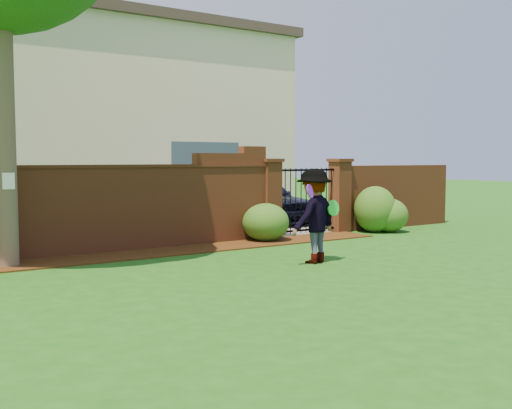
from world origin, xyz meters
TOP-DOWN VIEW (x-y plane):
  - ground at (0.00, 0.00)m, footprint 80.00×80.00m
  - mulch_bed at (-0.95, 3.34)m, footprint 11.10×1.08m
  - brick_wall at (-2.01, 4.00)m, footprint 8.70×0.31m
  - brick_wall_return at (6.60, 4.00)m, footprint 4.00×0.25m
  - pillar_left at (2.40, 4.00)m, footprint 0.50×0.50m
  - pillar_right at (4.60, 4.00)m, footprint 0.50×0.50m
  - iron_gate at (3.50, 4.00)m, footprint 1.78×0.03m
  - driveway at (3.50, 8.00)m, footprint 3.20×8.00m
  - house at (1.00, 12.00)m, footprint 12.40×6.40m
  - car at (4.24, 6.85)m, footprint 1.67×4.00m
  - paper_notice at (-3.60, 3.21)m, footprint 0.20×0.01m
  - shrub_left at (1.97, 3.55)m, footprint 1.06×1.06m
  - shrub_middle at (5.29, 3.43)m, footprint 1.07×1.07m
  - shrub_right at (5.60, 3.25)m, footprint 0.97×0.97m
  - man at (1.07, 0.71)m, footprint 1.22×0.89m
  - frisbee_purple at (0.72, 0.44)m, footprint 0.25×0.19m
  - frisbee_green at (1.46, 0.68)m, footprint 0.30×0.10m

SIDE VIEW (x-z plane):
  - ground at x=0.00m, z-range -0.01..0.00m
  - driveway at x=3.50m, z-range 0.00..0.01m
  - mulch_bed at x=-0.95m, z-range 0.00..0.03m
  - shrub_right at x=5.60m, z-range 0.00..0.87m
  - shrub_left at x=1.97m, z-range 0.00..0.87m
  - shrub_middle at x=5.29m, z-range 0.00..1.18m
  - car at x=4.24m, z-range 0.00..1.35m
  - man at x=1.07m, z-range 0.00..1.70m
  - brick_wall_return at x=6.60m, z-range 0.00..1.70m
  - iron_gate at x=3.50m, z-range 0.05..1.65m
  - brick_wall at x=-2.01m, z-range -0.15..2.01m
  - pillar_left at x=2.40m, z-range 0.02..1.90m
  - pillar_right at x=4.60m, z-range 0.02..1.90m
  - frisbee_green at x=1.46m, z-range 0.83..1.13m
  - frisbee_purple at x=0.72m, z-range 1.20..1.44m
  - paper_notice at x=-3.60m, z-range 1.36..1.64m
  - house at x=1.00m, z-range 0.01..6.31m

